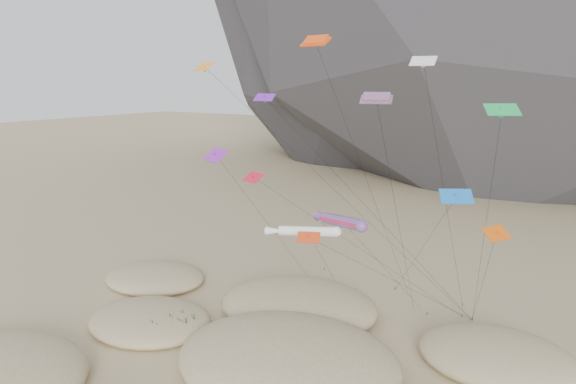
% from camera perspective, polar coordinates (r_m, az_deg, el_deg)
% --- Properties ---
extents(dunes, '(51.10, 38.01, 4.22)m').
position_cam_1_polar(dunes, '(45.51, -4.01, -16.60)').
color(dunes, '#CCB789').
rests_on(dunes, ground).
extents(dune_grass, '(41.16, 27.14, 1.48)m').
position_cam_1_polar(dune_grass, '(45.63, -4.32, -16.40)').
color(dune_grass, black).
rests_on(dune_grass, ground).
extents(kite_stakes, '(18.43, 6.49, 0.30)m').
position_cam_1_polar(kite_stakes, '(59.72, 10.37, -10.32)').
color(kite_stakes, '#3F2D1E').
rests_on(kite_stakes, ground).
extents(rainbow_tube_kite, '(7.66, 11.61, 11.19)m').
position_cam_1_polar(rainbow_tube_kite, '(47.32, 5.40, -2.97)').
color(rainbow_tube_kite, red).
rests_on(rainbow_tube_kite, ground).
extents(white_tube_kite, '(6.74, 11.28, 10.09)m').
position_cam_1_polar(white_tube_kite, '(47.73, 1.67, -4.01)').
color(white_tube_kite, white).
rests_on(white_tube_kite, ground).
extents(orange_parafoil, '(5.70, 13.64, 25.68)m').
position_cam_1_polar(orange_parafoil, '(48.12, 2.95, 14.72)').
color(orange_parafoil, '#F44A0C').
rests_on(orange_parafoil, ground).
extents(multi_parafoil, '(2.44, 13.57, 21.21)m').
position_cam_1_polar(multi_parafoil, '(41.17, 9.04, 9.02)').
color(multi_parafoil, red).
rests_on(multi_parafoil, ground).
extents(delta_kites, '(29.22, 20.40, 23.77)m').
position_cam_1_polar(delta_kites, '(44.31, 4.96, 3.94)').
color(delta_kites, '#D7530B').
rests_on(delta_kites, ground).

